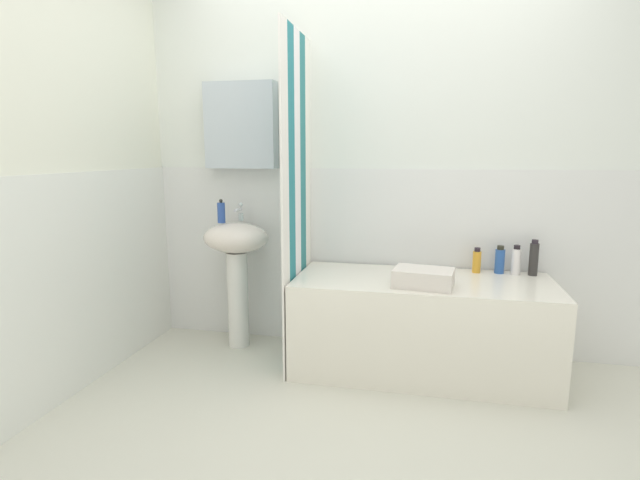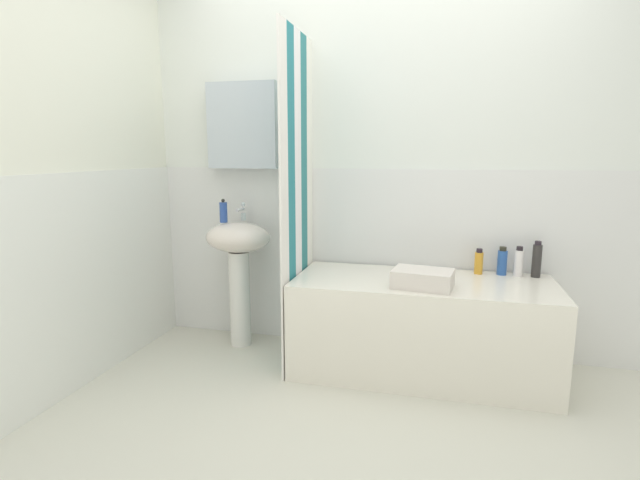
# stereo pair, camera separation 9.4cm
# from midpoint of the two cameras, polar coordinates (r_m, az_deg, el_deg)

# --- Properties ---
(ground_plane) EXTENTS (4.80, 5.60, 0.04)m
(ground_plane) POSITION_cam_midpoint_polar(r_m,az_deg,el_deg) (2.36, 1.81, -23.89)
(ground_plane) COLOR beige
(wall_back_tiled) EXTENTS (3.60, 0.18, 2.40)m
(wall_back_tiled) POSITION_cam_midpoint_polar(r_m,az_deg,el_deg) (3.22, 5.11, 7.26)
(wall_back_tiled) COLOR silver
(wall_back_tiled) RESTS_ON ground_plane
(wall_left_tiled) EXTENTS (0.07, 1.81, 2.40)m
(wall_left_tiled) POSITION_cam_midpoint_polar(r_m,az_deg,el_deg) (2.98, -28.01, 5.44)
(wall_left_tiled) COLOR silver
(wall_left_tiled) RESTS_ON ground_plane
(sink) EXTENTS (0.44, 0.34, 0.85)m
(sink) POSITION_cam_midpoint_polar(r_m,az_deg,el_deg) (3.28, -10.58, -1.92)
(sink) COLOR silver
(sink) RESTS_ON ground_plane
(faucet) EXTENTS (0.03, 0.12, 0.12)m
(faucet) POSITION_cam_midpoint_polar(r_m,az_deg,el_deg) (3.31, -10.19, 3.25)
(faucet) COLOR silver
(faucet) RESTS_ON sink
(soap_dispenser) EXTENTS (0.05, 0.05, 0.16)m
(soap_dispenser) POSITION_cam_midpoint_polar(r_m,az_deg,el_deg) (3.25, -12.33, 3.19)
(soap_dispenser) COLOR #2C4B9C
(soap_dispenser) RESTS_ON sink
(bathtub) EXTENTS (1.50, 0.65, 0.57)m
(bathtub) POSITION_cam_midpoint_polar(r_m,az_deg,el_deg) (3.00, 10.92, -9.83)
(bathtub) COLOR white
(bathtub) RESTS_ON ground_plane
(shower_curtain) EXTENTS (0.01, 0.65, 2.00)m
(shower_curtain) POSITION_cam_midpoint_polar(r_m,az_deg,el_deg) (2.95, -3.62, 4.29)
(shower_curtain) COLOR white
(shower_curtain) RESTS_ON ground_plane
(body_wash_bottle) EXTENTS (0.05, 0.05, 0.22)m
(body_wash_bottle) POSITION_cam_midpoint_polar(r_m,az_deg,el_deg) (3.18, 23.02, -2.02)
(body_wash_bottle) COLOR #2F2C2B
(body_wash_bottle) RESTS_ON bathtub
(lotion_bottle) EXTENTS (0.05, 0.05, 0.18)m
(lotion_bottle) POSITION_cam_midpoint_polar(r_m,az_deg,el_deg) (3.17, 21.24, -2.30)
(lotion_bottle) COLOR white
(lotion_bottle) RESTS_ON bathtub
(conditioner_bottle) EXTENTS (0.06, 0.06, 0.17)m
(conditioner_bottle) POSITION_cam_midpoint_polar(r_m,az_deg,el_deg) (3.17, 19.55, -2.27)
(conditioner_bottle) COLOR #2953A0
(conditioner_bottle) RESTS_ON bathtub
(shampoo_bottle) EXTENTS (0.05, 0.05, 0.16)m
(shampoo_bottle) POSITION_cam_midpoint_polar(r_m,az_deg,el_deg) (3.14, 17.11, -2.37)
(shampoo_bottle) COLOR gold
(shampoo_bottle) RESTS_ON bathtub
(towel_folded) EXTENTS (0.35, 0.26, 0.10)m
(towel_folded) POSITION_cam_midpoint_polar(r_m,az_deg,el_deg) (2.75, 11.09, -4.38)
(towel_folded) COLOR silver
(towel_folded) RESTS_ON bathtub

